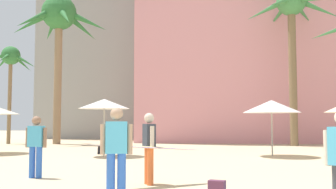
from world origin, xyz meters
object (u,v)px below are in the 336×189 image
at_px(cafe_umbrella_0, 104,104).
at_px(person_far_right, 36,144).
at_px(palm_tree_center, 59,22).
at_px(cafe_umbrella_3, 272,106).
at_px(person_mid_center, 148,146).
at_px(palm_tree_far_left, 10,62).
at_px(palm_tree_left, 292,17).
at_px(person_near_left, 116,150).

xyz_separation_m(cafe_umbrella_0, person_far_right, (-0.03, -6.66, -1.38)).
distance_m(palm_tree_center, cafe_umbrella_3, 16.57).
xyz_separation_m(palm_tree_center, person_mid_center, (8.87, -16.45, -7.42)).
xyz_separation_m(person_mid_center, person_far_right, (-3.17, 0.86, -0.02)).
height_order(cafe_umbrella_0, person_mid_center, cafe_umbrella_0).
relative_size(palm_tree_far_left, person_mid_center, 2.65).
relative_size(person_mid_center, person_far_right, 1.54).
bearing_deg(palm_tree_left, cafe_umbrella_0, -139.31).
bearing_deg(person_mid_center, person_near_left, -123.74).
relative_size(palm_tree_far_left, palm_tree_left, 0.66).
height_order(palm_tree_center, cafe_umbrella_3, palm_tree_center).
bearing_deg(cafe_umbrella_0, person_near_left, -73.30).
height_order(cafe_umbrella_0, person_near_left, cafe_umbrella_0).
bearing_deg(cafe_umbrella_0, person_mid_center, -67.31).
bearing_deg(person_near_left, cafe_umbrella_3, 144.38).
xyz_separation_m(palm_tree_left, person_mid_center, (-6.68, -15.96, -7.24)).
xyz_separation_m(person_mid_center, person_near_left, (-0.28, -2.02, 0.04)).
bearing_deg(cafe_umbrella_3, palm_tree_far_left, 154.02).
relative_size(palm_tree_far_left, cafe_umbrella_3, 2.68).
xyz_separation_m(palm_tree_far_left, person_mid_center, (12.18, -16.20, -4.68)).
xyz_separation_m(palm_tree_far_left, palm_tree_left, (18.86, -0.24, 2.56)).
bearing_deg(person_far_right, palm_tree_left, 151.42).
distance_m(cafe_umbrella_0, person_near_left, 10.04).
distance_m(palm_tree_center, cafe_umbrella_0, 12.22).
height_order(palm_tree_center, cafe_umbrella_0, palm_tree_center).
distance_m(cafe_umbrella_3, person_mid_center, 9.31).
xyz_separation_m(person_far_right, person_near_left, (2.89, -2.88, 0.07)).
bearing_deg(person_far_right, palm_tree_center, -155.39).
height_order(cafe_umbrella_3, person_mid_center, cafe_umbrella_3).
xyz_separation_m(palm_tree_center, person_near_left, (8.59, -18.47, -7.37)).
xyz_separation_m(palm_tree_far_left, person_far_right, (9.01, -15.34, -4.71)).
height_order(cafe_umbrella_0, cafe_umbrella_3, cafe_umbrella_0).
height_order(person_far_right, person_near_left, person_near_left).
bearing_deg(palm_tree_left, palm_tree_far_left, 179.28).
distance_m(palm_tree_far_left, cafe_umbrella_0, 12.96).
bearing_deg(person_near_left, person_far_right, -147.27).
height_order(palm_tree_far_left, person_mid_center, palm_tree_far_left).
distance_m(palm_tree_left, person_mid_center, 18.75).
bearing_deg(person_near_left, palm_tree_center, -167.42).
height_order(palm_tree_left, cafe_umbrella_3, palm_tree_left).
distance_m(person_mid_center, person_far_right, 3.28).
height_order(palm_tree_center, person_near_left, palm_tree_center).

